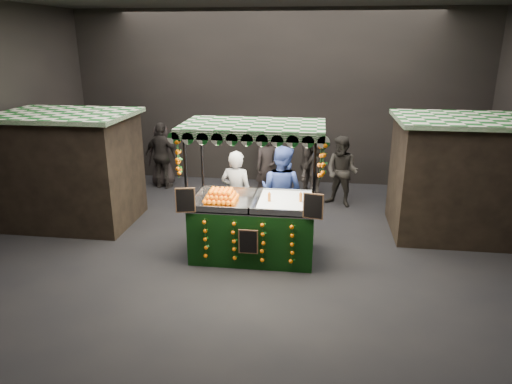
# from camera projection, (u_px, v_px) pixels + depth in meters

# --- Properties ---
(ground) EXTENTS (12.00, 12.00, 0.00)m
(ground) POSITION_uv_depth(u_px,v_px,m) (252.00, 249.00, 9.73)
(ground) COLOR black
(ground) RESTS_ON ground
(market_hall) EXTENTS (12.10, 10.10, 5.05)m
(market_hall) POSITION_uv_depth(u_px,v_px,m) (252.00, 83.00, 8.67)
(market_hall) COLOR black
(market_hall) RESTS_ON ground
(neighbour_stall_left) EXTENTS (3.00, 2.20, 2.60)m
(neighbour_stall_left) POSITION_uv_depth(u_px,v_px,m) (70.00, 168.00, 10.83)
(neighbour_stall_left) COLOR black
(neighbour_stall_left) RESTS_ON ground
(neighbour_stall_right) EXTENTS (3.00, 2.20, 2.60)m
(neighbour_stall_right) POSITION_uv_depth(u_px,v_px,m) (462.00, 177.00, 10.17)
(neighbour_stall_right) COLOR black
(neighbour_stall_right) RESTS_ON ground
(juice_stall) EXTENTS (2.76, 1.62, 2.68)m
(juice_stall) POSITION_uv_depth(u_px,v_px,m) (254.00, 217.00, 9.18)
(juice_stall) COLOR black
(juice_stall) RESTS_ON ground
(vendor_grey) EXTENTS (0.77, 0.58, 1.93)m
(vendor_grey) POSITION_uv_depth(u_px,v_px,m) (236.00, 194.00, 10.12)
(vendor_grey) COLOR gray
(vendor_grey) RESTS_ON ground
(vendor_blue) EXTENTS (1.21, 1.09, 2.03)m
(vendor_blue) POSITION_uv_depth(u_px,v_px,m) (281.00, 191.00, 10.14)
(vendor_blue) COLOR navy
(vendor_blue) RESTS_ON ground
(shopper_0) EXTENTS (0.81, 0.73, 1.86)m
(shopper_0) POSITION_uv_depth(u_px,v_px,m) (267.00, 167.00, 12.35)
(shopper_0) COLOR black
(shopper_0) RESTS_ON ground
(shopper_1) EXTENTS (1.11, 1.02, 1.83)m
(shopper_1) POSITION_uv_depth(u_px,v_px,m) (342.00, 172.00, 11.99)
(shopper_1) COLOR #2A2722
(shopper_1) RESTS_ON ground
(shopper_2) EXTENTS (1.21, 0.72, 1.92)m
(shopper_2) POSITION_uv_depth(u_px,v_px,m) (163.00, 156.00, 13.45)
(shopper_2) COLOR #292421
(shopper_2) RESTS_ON ground
(shopper_3) EXTENTS (1.26, 1.22, 1.73)m
(shopper_3) POSITION_uv_depth(u_px,v_px,m) (317.00, 167.00, 12.61)
(shopper_3) COLOR #2A2522
(shopper_3) RESTS_ON ground
(shopper_4) EXTENTS (0.99, 0.75, 1.80)m
(shopper_4) POSITION_uv_depth(u_px,v_px,m) (162.00, 155.00, 13.74)
(shopper_4) COLOR #282221
(shopper_4) RESTS_ON ground
(shopper_5) EXTENTS (1.25, 1.48, 1.60)m
(shopper_5) POSITION_uv_depth(u_px,v_px,m) (444.00, 177.00, 11.94)
(shopper_5) COLOR black
(shopper_5) RESTS_ON ground
(shopper_6) EXTENTS (0.44, 0.66, 1.79)m
(shopper_6) POSITION_uv_depth(u_px,v_px,m) (265.00, 155.00, 13.82)
(shopper_6) COLOR #282320
(shopper_6) RESTS_ON ground
(shopper_7) EXTENTS (0.52, 1.11, 1.86)m
(shopper_7) POSITION_uv_depth(u_px,v_px,m) (308.00, 163.00, 12.79)
(shopper_7) COLOR #2C2623
(shopper_7) RESTS_ON ground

